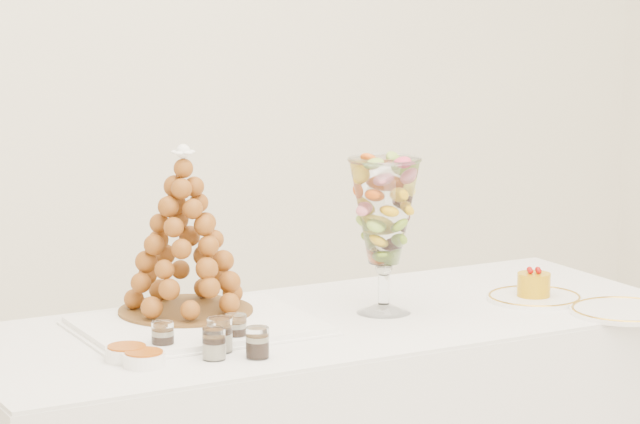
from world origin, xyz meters
TOP-DOWN VIEW (x-y plane):
  - lace_tray at (-0.25, 0.40)m, footprint 0.54×0.41m
  - macaron_vase at (0.22, 0.35)m, footprint 0.17×0.17m
  - cake_plate at (0.63, 0.29)m, footprint 0.24×0.24m
  - spare_plate at (0.74, 0.07)m, footprint 0.27×0.27m
  - verrine_a at (-0.39, 0.26)m, footprint 0.05×0.05m
  - verrine_b at (-0.28, 0.20)m, footprint 0.07×0.07m
  - verrine_c at (-0.22, 0.25)m, footprint 0.06×0.06m
  - verrine_d at (-0.32, 0.15)m, footprint 0.06×0.06m
  - verrine_e at (-0.23, 0.12)m, footprint 0.06×0.06m
  - ramekin_back at (-0.49, 0.23)m, footprint 0.09×0.09m
  - ramekin_front at (-0.47, 0.17)m, footprint 0.09×0.09m
  - croquembouche at (-0.24, 0.51)m, footprint 0.33×0.33m
  - mousse_cake at (0.63, 0.29)m, footprint 0.08×0.08m

SIDE VIEW (x-z plane):
  - cake_plate at x=0.63m, z-range 0.68..0.69m
  - spare_plate at x=0.74m, z-range 0.68..0.69m
  - lace_tray at x=-0.25m, z-range 0.68..0.70m
  - ramekin_front at x=-0.47m, z-range 0.68..0.71m
  - ramekin_back at x=-0.49m, z-range 0.68..0.71m
  - verrine_c at x=-0.22m, z-range 0.68..0.74m
  - verrine_a at x=-0.39m, z-range 0.68..0.74m
  - verrine_d at x=-0.32m, z-range 0.68..0.75m
  - verrine_e at x=-0.23m, z-range 0.68..0.75m
  - verrine_b at x=-0.28m, z-range 0.68..0.75m
  - mousse_cake at x=0.63m, z-range 0.68..0.76m
  - croquembouche at x=-0.24m, z-range 0.69..1.10m
  - macaron_vase at x=0.22m, z-range 0.73..1.11m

